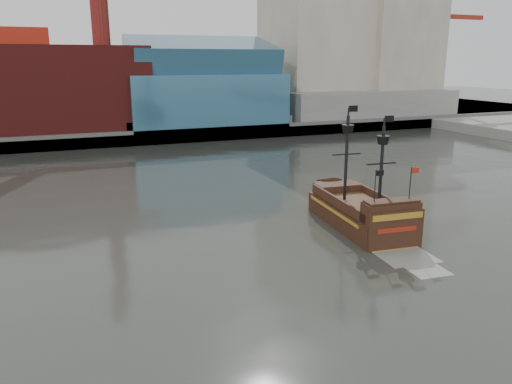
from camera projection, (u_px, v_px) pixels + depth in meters
name	position (u px, v px, depth m)	size (l,w,h in m)	color
ground	(357.00, 286.00, 33.34)	(400.00, 400.00, 0.00)	black
promenade_far	(136.00, 120.00, 115.44)	(220.00, 60.00, 2.00)	slate
seawall	(162.00, 137.00, 88.95)	(220.00, 1.00, 2.60)	#4C4C49
skyline	(159.00, 11.00, 104.62)	(149.00, 45.00, 62.00)	brown
crane_a	(442.00, 42.00, 130.48)	(22.50, 4.00, 32.25)	slate
crane_b	(442.00, 56.00, 143.83)	(19.10, 4.00, 26.25)	slate
pirate_ship	(361.00, 216.00, 44.89)	(6.03, 15.75, 11.51)	black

